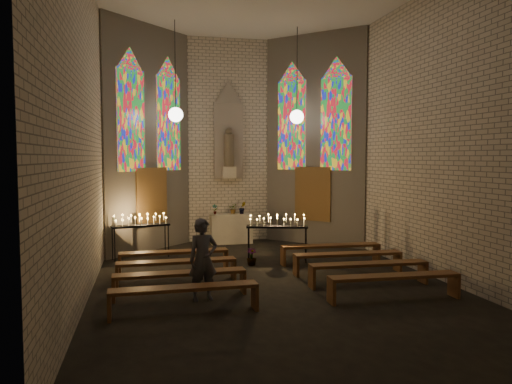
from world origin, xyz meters
TOP-DOWN VIEW (x-y plane):
  - floor at (0.00, 0.00)m, footprint 12.00×12.00m
  - room at (-0.00, 3.37)m, footprint 8.22×12.43m
  - altar at (0.00, 5.45)m, footprint 1.40×0.60m
  - flower_vase_left at (-0.55, 5.45)m, footprint 0.19×0.13m
  - flower_vase_center at (0.10, 5.52)m, footprint 0.37×0.35m
  - flower_vase_right at (0.38, 5.37)m, footprint 0.26×0.22m
  - aisle_flower_pot at (-0.04, 1.86)m, footprint 0.27×0.27m
  - votive_stand_left at (-2.97, 3.48)m, footprint 1.70×0.82m
  - votive_stand_right at (0.77, 2.22)m, footprint 1.75×0.83m
  - pew_left_0 at (-2.13, 1.61)m, footprint 2.77×0.47m
  - pew_right_0 at (2.13, 1.61)m, footprint 2.77×0.47m
  - pew_left_1 at (-2.13, 0.41)m, footprint 2.77×0.47m
  - pew_right_1 at (2.13, 0.41)m, footprint 2.77×0.47m
  - pew_left_2 at (-2.13, -0.79)m, footprint 2.77×0.47m
  - pew_right_2 at (2.13, -0.79)m, footprint 2.77×0.47m
  - pew_left_3 at (-2.13, -1.99)m, footprint 2.77×0.47m
  - pew_right_3 at (2.13, -1.99)m, footprint 2.77×0.47m
  - visitor at (-1.68, -1.12)m, footprint 0.68×0.51m

SIDE VIEW (x-z plane):
  - floor at x=0.00m, z-range 0.00..0.00m
  - aisle_flower_pot at x=-0.04m, z-range 0.00..0.46m
  - pew_left_0 at x=-2.13m, z-range 0.17..0.70m
  - pew_right_0 at x=2.13m, z-range 0.17..0.70m
  - pew_left_1 at x=-2.13m, z-range 0.17..0.70m
  - pew_right_1 at x=2.13m, z-range 0.17..0.70m
  - pew_left_2 at x=-2.13m, z-range 0.17..0.70m
  - pew_right_2 at x=2.13m, z-range 0.17..0.70m
  - pew_left_3 at x=-2.13m, z-range 0.17..0.70m
  - pew_right_3 at x=2.13m, z-range 0.17..0.70m
  - altar at x=0.00m, z-range 0.00..1.00m
  - visitor at x=-1.68m, z-range 0.00..1.68m
  - votive_stand_left at x=-2.97m, z-range 0.44..1.65m
  - votive_stand_right at x=0.77m, z-range 0.45..1.70m
  - flower_vase_center at x=0.10m, z-range 1.00..1.33m
  - flower_vase_left at x=-0.55m, z-range 1.00..1.34m
  - flower_vase_right at x=0.38m, z-range 1.00..1.42m
  - room at x=0.00m, z-range 0.21..7.22m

